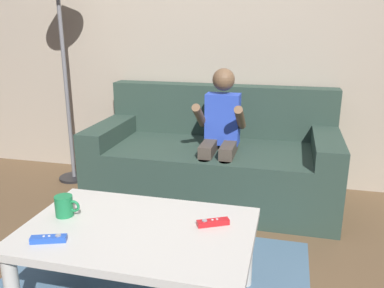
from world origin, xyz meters
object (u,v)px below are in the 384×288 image
couch (214,161)px  person_seated_on_couch (220,132)px  coffee_table (138,239)px  game_remote_red_center (213,222)px  game_remote_blue_near_edge (49,239)px  coffee_mug (65,206)px

couch → person_seated_on_couch: person_seated_on_couch is taller
person_seated_on_couch → coffee_table: bearing=-98.4°
couch → coffee_table: size_ratio=1.73×
person_seated_on_couch → coffee_table: size_ratio=0.97×
couch → coffee_table: bearing=-94.0°
coffee_table → game_remote_red_center: 0.33m
person_seated_on_couch → game_remote_blue_near_edge: (-0.46, -1.28, -0.14)m
game_remote_blue_near_edge → coffee_mug: size_ratio=1.22×
game_remote_blue_near_edge → game_remote_red_center: same height
coffee_mug → game_remote_red_center: bearing=6.3°
couch → person_seated_on_couch: size_ratio=1.79×
couch → game_remote_blue_near_edge: (-0.39, -1.45, 0.13)m
coffee_table → game_remote_blue_near_edge: game_remote_blue_near_edge is taller
game_remote_red_center → coffee_mug: 0.67m
game_remote_blue_near_edge → game_remote_red_center: size_ratio=1.02×
couch → coffee_mug: couch is taller
game_remote_blue_near_edge → game_remote_red_center: bearing=25.7°
couch → coffee_table: couch is taller
couch → coffee_mug: 1.32m
game_remote_blue_near_edge → couch: bearing=75.0°
game_remote_blue_near_edge → coffee_mug: 0.23m
person_seated_on_couch → coffee_mug: size_ratio=8.04×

